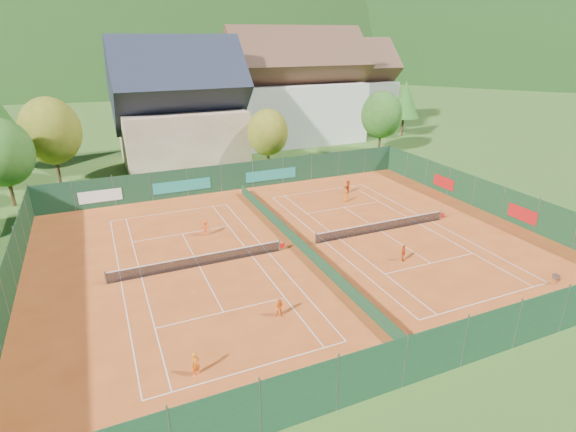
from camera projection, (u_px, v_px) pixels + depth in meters
The scene contains 33 objects.
ground at pixel (298, 248), 36.03m from camera, with size 600.00×600.00×0.00m, color #2F551A.
clay_pad at pixel (298, 248), 36.02m from camera, with size 40.00×32.00×0.01m, color #BB4C1B.
court_markings_left at pixel (199, 267), 33.06m from camera, with size 11.03×23.83×0.00m.
court_markings_right at pixel (381, 231), 38.98m from camera, with size 11.03×23.83×0.00m.
tennis_net_left at pixel (201, 260), 32.93m from camera, with size 13.30×0.10×1.02m.
tennis_net_right at pixel (383, 226), 38.86m from camera, with size 13.30×0.10×1.02m.
court_divider at pixel (298, 242), 35.84m from camera, with size 0.03×28.80×1.00m.
fence_north at pixel (233, 177), 48.90m from camera, with size 40.00×0.10×3.00m.
fence_south at pixel (435, 352), 21.86m from camera, with size 40.00×0.04×3.00m.
fence_west at pixel (8, 282), 28.06m from camera, with size 0.04×32.00×3.00m.
fence_east at pixel (487, 197), 42.92m from camera, with size 0.09×32.00×3.00m.
chalet at pixel (180, 112), 57.93m from camera, with size 16.20×12.00×16.00m.
hotel_block_a at pixel (295, 94), 69.78m from camera, with size 21.60×11.00×17.25m.
hotel_block_b at pixel (347, 89), 82.05m from camera, with size 17.28×10.00×15.50m.
tree_west_front at pixel (2, 153), 42.86m from camera, with size 5.72×5.72×8.69m.
tree_west_mid at pixel (50, 131), 49.19m from camera, with size 6.44×6.44×9.78m.
tree_center at pixel (268, 132), 55.18m from camera, with size 5.01×5.01×7.60m.
tree_east_front at pixel (382, 115), 63.29m from camera, with size 5.72×5.72×8.69m.
tree_east_mid at pixel (405, 99), 73.54m from camera, with size 5.04×5.04×9.00m.
tree_east_back at pixel (338, 92), 77.13m from camera, with size 7.15×7.15×10.86m.
mountain_backdrop at pixel (174, 138), 259.90m from camera, with size 820.00×530.00×242.00m.
ball_hopper at pixel (556, 277), 30.58m from camera, with size 0.34×0.34×0.80m.
loose_ball_0 at pixel (194, 292), 29.75m from camera, with size 0.07×0.07×0.07m, color #CCD833.
loose_ball_1 at pixel (409, 291), 29.83m from camera, with size 0.07×0.07×0.07m, color #CCD833.
loose_ball_2 at pixel (291, 225), 40.30m from camera, with size 0.07×0.07×0.07m, color #CCD833.
loose_ball_3 at pixel (220, 228), 39.65m from camera, with size 0.07×0.07×0.07m, color #CCD833.
loose_ball_4 at pixel (425, 228), 39.56m from camera, with size 0.07×0.07×0.07m, color #CCD833.
player_left_near at pixel (196, 364), 22.26m from camera, with size 0.50×0.33×1.36m, color orange.
player_left_mid at pixel (280, 308), 26.97m from camera, with size 0.60×0.47×1.24m, color orange.
player_left_far at pixel (205, 228), 37.99m from camera, with size 0.90×0.51×1.39m, color #EF4D15.
player_right_near at pixel (403, 253), 33.67m from camera, with size 0.77×0.32×1.31m, color #CF3F12.
player_right_far_a at pixel (346, 196), 45.75m from camera, with size 0.58×0.38×1.18m, color orange.
player_right_far_b at pixel (348, 186), 48.29m from camera, with size 1.32×0.42×1.43m, color #CF4712.
Camera 1 is at (-13.69, -29.43, 15.86)m, focal length 28.00 mm.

